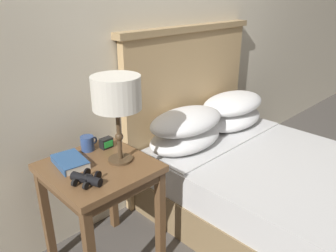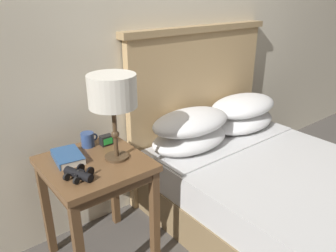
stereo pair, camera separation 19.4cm
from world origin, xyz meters
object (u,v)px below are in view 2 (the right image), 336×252
nightstand (96,176)px  bed (288,194)px  book_on_nightstand (67,157)px  coffee_mug (88,140)px  alarm_clock (106,140)px  table_lamp (112,93)px  binoculars_pair (79,174)px

nightstand → bed: 1.20m
book_on_nightstand → bed: bearing=-30.1°
coffee_mug → alarm_clock: 0.11m
alarm_clock → table_lamp: bearing=-101.3°
binoculars_pair → book_on_nightstand: bearing=81.9°
book_on_nightstand → binoculars_pair: 0.22m
bed → book_on_nightstand: bed is taller
nightstand → table_lamp: size_ratio=1.41×
binoculars_pair → alarm_clock: alarm_clock is taller
alarm_clock → nightstand: bearing=-137.2°
bed → book_on_nightstand: bearing=149.9°
nightstand → alarm_clock: 0.24m
nightstand → table_lamp: 0.48m
binoculars_pair → alarm_clock: bearing=41.1°
nightstand → book_on_nightstand: bearing=136.3°
table_lamp → coffee_mug: table_lamp is taller
table_lamp → alarm_clock: table_lamp is taller
nightstand → coffee_mug: (0.06, 0.19, 0.14)m
table_lamp → alarm_clock: (0.04, 0.18, -0.34)m
bed → book_on_nightstand: (-1.14, 0.66, 0.37)m
bed → binoculars_pair: bearing=159.1°
bed → book_on_nightstand: size_ratio=9.04×
binoculars_pair → nightstand: bearing=39.2°
binoculars_pair → coffee_mug: 0.36m
bed → coffee_mug: bearing=142.6°
book_on_nightstand → coffee_mug: coffee_mug is taller
bed → alarm_clock: 1.19m
bed → table_lamp: size_ratio=4.39×
nightstand → book_on_nightstand: (-0.11, 0.10, 0.11)m
table_lamp → alarm_clock: 0.38m
book_on_nightstand → binoculars_pair: bearing=-98.1°
coffee_mug → alarm_clock: bearing=-27.9°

